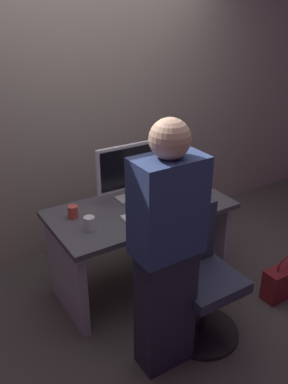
{
  "coord_description": "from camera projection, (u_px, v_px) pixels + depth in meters",
  "views": [
    {
      "loc": [
        -1.44,
        -2.36,
        2.17
      ],
      "look_at": [
        0.0,
        -0.05,
        0.87
      ],
      "focal_mm": 38.01,
      "sensor_mm": 36.0,
      "label": 1
    }
  ],
  "objects": [
    {
      "name": "ground_plane",
      "position": [
        141.0,
        283.0,
        3.43
      ],
      "size": [
        9.0,
        9.0,
        0.0
      ],
      "primitive_type": "plane",
      "color": "#4C4742"
    },
    {
      "name": "wall_back",
      "position": [
        86.0,
        85.0,
        3.47
      ],
      "size": [
        6.4,
        0.1,
        3.0
      ],
      "primitive_type": "cube",
      "color": "#9E9384",
      "rests_on": "ground"
    },
    {
      "name": "desk",
      "position": [
        141.0,
        232.0,
        3.22
      ],
      "size": [
        1.4,
        0.72,
        0.72
      ],
      "color": "#4C4C51",
      "rests_on": "ground"
    },
    {
      "name": "office_chair",
      "position": [
        200.0,
        280.0,
        2.78
      ],
      "size": [
        0.52,
        0.52,
        0.94
      ],
      "color": "black",
      "rests_on": "ground"
    },
    {
      "name": "person_at_desk",
      "position": [
        167.0,
        253.0,
        2.35
      ],
      "size": [
        0.4,
        0.24,
        1.64
      ],
      "color": "#262838",
      "rests_on": "ground"
    },
    {
      "name": "monitor",
      "position": [
        129.0,
        169.0,
        3.14
      ],
      "size": [
        0.54,
        0.14,
        0.46
      ],
      "color": "silver",
      "rests_on": "desk"
    },
    {
      "name": "keyboard",
      "position": [
        150.0,
        214.0,
        3.01
      ],
      "size": [
        0.44,
        0.15,
        0.02
      ],
      "primitive_type": "cube",
      "rotation": [
        0.0,
        0.0,
        -0.06
      ],
      "color": "white",
      "rests_on": "desk"
    },
    {
      "name": "mouse",
      "position": [
        183.0,
        202.0,
        3.16
      ],
      "size": [
        0.06,
        0.1,
        0.03
      ],
      "primitive_type": "ellipsoid",
      "color": "white",
      "rests_on": "desk"
    },
    {
      "name": "cup_near_keyboard",
      "position": [
        89.0,
        223.0,
        2.8
      ],
      "size": [
        0.08,
        0.08,
        0.1
      ],
      "primitive_type": "cylinder",
      "color": "silver",
      "rests_on": "desk"
    },
    {
      "name": "cup_by_monitor",
      "position": [
        73.0,
        212.0,
        2.96
      ],
      "size": [
        0.07,
        0.07,
        0.09
      ],
      "primitive_type": "cylinder",
      "color": "#D84C3F",
      "rests_on": "desk"
    },
    {
      "name": "book_stack",
      "position": [
        180.0,
        180.0,
        3.38
      ],
      "size": [
        0.22,
        0.18,
        0.18
      ],
      "color": "#338C59",
      "rests_on": "desk"
    },
    {
      "name": "cell_phone",
      "position": [
        198.0,
        204.0,
        3.17
      ],
      "size": [
        0.07,
        0.15,
        0.01
      ],
      "primitive_type": "cube",
      "rotation": [
        0.0,
        0.0,
        0.02
      ],
      "color": "black",
      "rests_on": "desk"
    },
    {
      "name": "handbag",
      "position": [
        282.0,
        281.0,
        3.23
      ],
      "size": [
        0.34,
        0.14,
        0.38
      ],
      "color": "maroon",
      "rests_on": "ground"
    }
  ]
}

